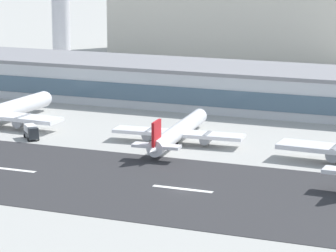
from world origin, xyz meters
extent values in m
plane|color=#A8A8A3|center=(0.00, 0.00, 0.00)|extent=(1400.00, 1400.00, 0.00)
cube|color=#2D2D30|center=(0.00, 0.71, 0.04)|extent=(800.00, 41.98, 0.08)
cube|color=white|center=(-38.29, 0.71, 0.09)|extent=(12.00, 1.20, 0.01)
cube|color=white|center=(-0.48, 0.71, 0.09)|extent=(12.00, 1.20, 0.01)
cube|color=silver|center=(-14.95, 81.65, 5.19)|extent=(204.10, 27.23, 10.39)
cube|color=#476075|center=(-14.95, 67.89, 4.68)|extent=(197.98, 0.30, 4.68)
cube|color=gray|center=(-14.95, 81.65, 10.89)|extent=(206.14, 27.50, 1.00)
cylinder|color=silver|center=(-93.73, 124.18, 20.74)|extent=(6.39, 6.39, 41.48)
cube|color=beige|center=(-47.82, 184.90, 18.76)|extent=(102.68, 24.45, 37.52)
sphere|color=white|center=(-62.32, 56.98, 3.29)|extent=(4.03, 4.03, 4.03)
cylinder|color=gray|center=(-55.48, 34.48, 2.12)|extent=(3.10, 6.09, 2.76)
cylinder|color=white|center=(-14.49, 35.24, 2.81)|extent=(6.36, 36.40, 3.62)
sphere|color=white|center=(-15.87, 53.31, 2.81)|extent=(3.44, 3.44, 3.44)
cone|color=white|center=(-13.12, 17.18, 2.81)|extent=(3.75, 6.75, 3.26)
cube|color=white|center=(-14.44, 34.52, 2.45)|extent=(30.93, 7.74, 0.80)
cylinder|color=gray|center=(-7.57, 35.05, 1.81)|extent=(2.73, 5.24, 2.35)
cylinder|color=gray|center=(-21.30, 34.00, 1.81)|extent=(2.73, 5.24, 2.35)
cube|color=white|center=(-13.23, 18.63, 3.17)|extent=(10.60, 3.77, 0.64)
cube|color=red|center=(-13.23, 18.63, 5.71)|extent=(0.95, 4.92, 5.80)
cylinder|color=black|center=(-14.35, 33.44, 0.50)|extent=(0.65, 0.65, 1.00)
cylinder|color=gray|center=(22.58, 30.40, 2.28)|extent=(3.26, 6.51, 2.96)
cube|color=#2D3338|center=(-48.15, 25.95, 1.05)|extent=(5.86, 6.02, 1.20)
cube|color=silver|center=(-48.65, 26.47, 2.45)|extent=(4.64, 4.73, 1.60)
cube|color=#2D3338|center=(-46.68, 24.37, 2.40)|extent=(2.76, 2.74, 1.50)
cylinder|color=black|center=(-47.59, 23.59, 0.45)|extent=(0.82, 0.85, 0.90)
cylinder|color=black|center=(-45.84, 25.24, 0.45)|extent=(0.82, 0.85, 0.90)
cylinder|color=black|center=(-50.47, 26.65, 0.45)|extent=(0.82, 0.85, 0.90)
cylinder|color=black|center=(-48.72, 28.30, 0.45)|extent=(0.82, 0.85, 0.90)
camera|label=1|loc=(53.96, -143.01, 46.09)|focal=91.00mm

